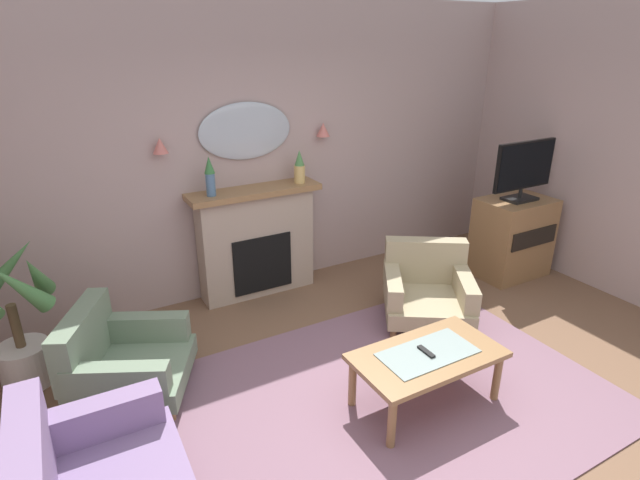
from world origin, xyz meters
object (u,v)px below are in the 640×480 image
(tv_cabinet, at_px, (512,237))
(wall_sconce_left, at_px, (160,146))
(fireplace, at_px, (257,243))
(coffee_table, at_px, (427,360))
(tv_remote, at_px, (426,352))
(mantel_vase_right, at_px, (210,175))
(armchair_near_fireplace, at_px, (120,359))
(mantel_vase_centre, at_px, (299,167))
(armchair_beside_couch, at_px, (427,287))
(wall_sconce_right, at_px, (323,130))
(wall_mirror, at_px, (246,131))
(tv_flatscreen, at_px, (524,169))
(potted_plant_tall_palm, at_px, (14,320))

(tv_cabinet, bearing_deg, wall_sconce_left, 162.92)
(fireplace, distance_m, coffee_table, 2.31)
(wall_sconce_left, height_order, tv_remote, wall_sconce_left)
(mantel_vase_right, xyz_separation_m, armchair_near_fireplace, (-1.12, -1.00, -1.05))
(mantel_vase_centre, distance_m, wall_sconce_left, 1.40)
(fireplace, distance_m, mantel_vase_centre, 0.90)
(armchair_beside_couch, bearing_deg, coffee_table, -130.71)
(mantel_vase_right, height_order, tv_remote, mantel_vase_right)
(wall_sconce_right, relative_size, armchair_near_fireplace, 0.13)
(mantel_vase_right, distance_m, coffee_table, 2.58)
(armchair_near_fireplace, bearing_deg, wall_sconce_left, 57.39)
(wall_mirror, distance_m, tv_flatscreen, 2.99)
(mantel_vase_right, height_order, potted_plant_tall_palm, mantel_vase_right)
(wall_sconce_left, height_order, potted_plant_tall_palm, wall_sconce_left)
(mantel_vase_right, relative_size, tv_cabinet, 0.42)
(mantel_vase_right, distance_m, tv_cabinet, 3.43)
(mantel_vase_centre, xyz_separation_m, coffee_table, (-0.12, -2.24, -0.94))
(wall_sconce_right, bearing_deg, fireplace, -173.84)
(wall_sconce_left, xyz_separation_m, coffee_table, (1.23, -2.36, -1.28))
(wall_mirror, bearing_deg, tv_cabinet, -22.88)
(coffee_table, height_order, potted_plant_tall_palm, potted_plant_tall_palm)
(wall_sconce_right, height_order, coffee_table, wall_sconce_right)
(tv_cabinet, relative_size, tv_flatscreen, 1.07)
(armchair_near_fireplace, distance_m, tv_flatscreen, 4.38)
(fireplace, height_order, armchair_beside_couch, fireplace)
(wall_sconce_left, distance_m, armchair_near_fireplace, 1.90)
(fireplace, relative_size, tv_remote, 8.50)
(potted_plant_tall_palm, bearing_deg, tv_flatscreen, -5.77)
(mantel_vase_right, xyz_separation_m, potted_plant_tall_palm, (-1.77, -0.50, -0.79))
(mantel_vase_right, relative_size, coffee_table, 0.35)
(fireplace, height_order, potted_plant_tall_palm, potted_plant_tall_palm)
(potted_plant_tall_palm, bearing_deg, mantel_vase_right, 15.71)
(wall_sconce_right, xyz_separation_m, tv_cabinet, (1.86, -1.09, -1.21))
(tv_remote, bearing_deg, fireplace, 99.13)
(coffee_table, relative_size, armchair_near_fireplace, 1.01)
(mantel_vase_centre, distance_m, wall_mirror, 0.66)
(coffee_table, height_order, tv_remote, tv_remote)
(wall_mirror, xyz_separation_m, armchair_beside_couch, (1.24, -1.41, -1.40))
(tv_flatscreen, bearing_deg, tv_cabinet, 90.00)
(potted_plant_tall_palm, bearing_deg, wall_mirror, 16.74)
(tv_remote, relative_size, potted_plant_tall_palm, 0.13)
(coffee_table, bearing_deg, tv_flatscreen, 28.13)
(potted_plant_tall_palm, bearing_deg, wall_sconce_left, 24.30)
(potted_plant_tall_palm, bearing_deg, wall_sconce_right, 11.37)
(tv_remote, bearing_deg, wall_sconce_left, 117.24)
(wall_sconce_right, bearing_deg, mantel_vase_centre, -161.08)
(fireplace, height_order, tv_remote, fireplace)
(wall_sconce_left, xyz_separation_m, armchair_beside_couch, (2.09, -1.36, -1.35))
(mantel_vase_right, distance_m, armchair_beside_couch, 2.35)
(wall_mirror, xyz_separation_m, tv_cabinet, (2.71, -1.14, -1.26))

